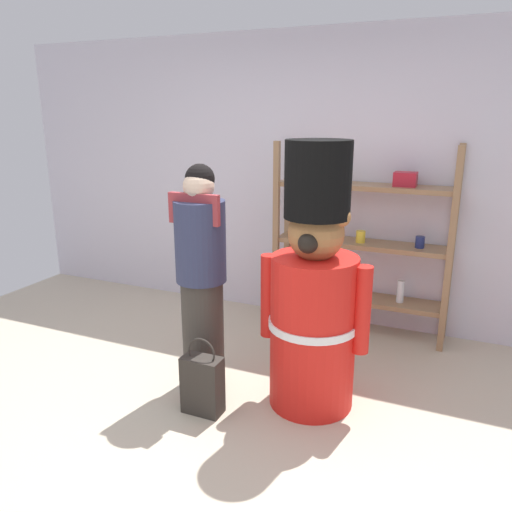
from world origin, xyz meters
TOP-DOWN VIEW (x-y plane):
  - ground_plane at (0.00, 0.00)m, footprint 6.40×6.40m
  - back_wall at (0.00, 2.20)m, footprint 6.40×0.12m
  - merchandise_shelf at (0.48, 1.98)m, footprint 1.51×0.35m
  - teddy_bear_guard at (0.46, 0.67)m, footprint 0.73×0.58m
  - person_shopper at (-0.31, 0.58)m, footprint 0.36×0.34m
  - shopping_bag at (-0.15, 0.27)m, footprint 0.26×0.14m

SIDE VIEW (x-z plane):
  - ground_plane at x=0.00m, z-range 0.00..0.00m
  - shopping_bag at x=-0.15m, z-range -0.06..0.47m
  - teddy_bear_guard at x=0.46m, z-range -0.12..1.62m
  - person_shopper at x=-0.31m, z-range 0.02..1.61m
  - merchandise_shelf at x=0.48m, z-range 0.00..1.67m
  - back_wall at x=0.00m, z-range 0.00..2.60m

